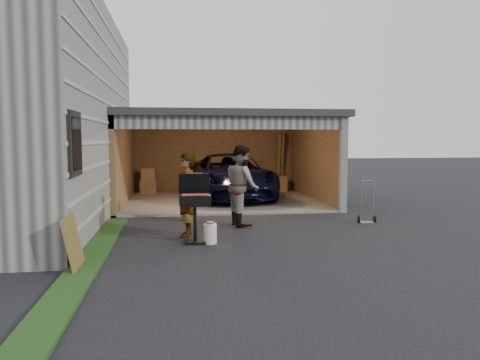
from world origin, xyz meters
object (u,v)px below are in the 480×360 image
object	(u,v)px
man	(242,185)
propane_tank	(210,234)
plywood_panel	(73,243)
hand_truck	(367,215)
minivan	(230,177)
woman	(186,195)
bbq_grill	(195,202)

from	to	relation	value
man	propane_tank	size ratio (longest dim) A/B	4.92
man	plywood_panel	xyz separation A→B (m)	(-3.20, -3.50, -0.54)
plywood_panel	hand_truck	xyz separation A→B (m)	(6.32, 3.37, -0.23)
minivan	plywood_panel	size ratio (longest dim) A/B	6.21
man	hand_truck	xyz separation A→B (m)	(3.12, -0.13, -0.76)
minivan	man	xyz separation A→B (m)	(-0.27, -4.90, 0.21)
minivan	plywood_panel	xyz separation A→B (m)	(-3.47, -8.40, -0.32)
minivan	woman	world-z (taller)	woman
bbq_grill	plywood_panel	xyz separation A→B (m)	(-1.99, -1.74, -0.39)
woman	man	world-z (taller)	man
man	propane_tank	bearing A→B (deg)	144.28
woman	plywood_panel	distance (m)	3.05
bbq_grill	propane_tank	distance (m)	0.70
propane_tank	hand_truck	world-z (taller)	hand_truck
bbq_grill	plywood_panel	bearing A→B (deg)	-138.94
bbq_grill	plywood_panel	distance (m)	2.67
man	plywood_panel	size ratio (longest dim) A/B	2.21
man	plywood_panel	bearing A→B (deg)	127.58
propane_tank	hand_truck	bearing A→B (deg)	23.59
minivan	man	size ratio (longest dim) A/B	2.81
woman	propane_tank	xyz separation A→B (m)	(0.45, -0.78, -0.69)
hand_truck	propane_tank	bearing A→B (deg)	-141.35
hand_truck	man	bearing A→B (deg)	-167.37
hand_truck	woman	bearing A→B (deg)	-152.62
woman	propane_tank	distance (m)	1.14
bbq_grill	propane_tank	bearing A→B (deg)	-22.76
man	bbq_grill	world-z (taller)	man
plywood_panel	hand_truck	world-z (taller)	hand_truck
propane_tank	hand_truck	distance (m)	4.40
woman	plywood_panel	bearing A→B (deg)	-31.67
bbq_grill	plywood_panel	world-z (taller)	bbq_grill
minivan	woman	xyz separation A→B (m)	(-1.64, -6.01, 0.13)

